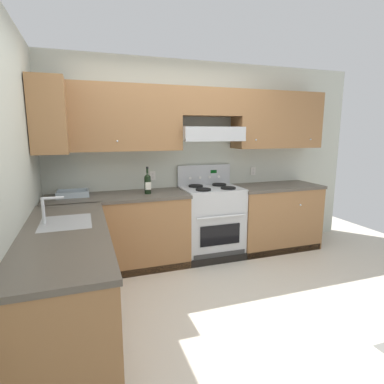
{
  "coord_description": "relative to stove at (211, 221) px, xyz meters",
  "views": [
    {
      "loc": [
        -1.08,
        -2.46,
        1.64
      ],
      "look_at": [
        0.02,
        0.7,
        1.0
      ],
      "focal_mm": 29.38,
      "sensor_mm": 36.0,
      "label": 1
    }
  ],
  "objects": [
    {
      "name": "counter_left_run",
      "position": [
        -1.72,
        -1.25,
        -0.02
      ],
      "size": [
        0.63,
        1.91,
        1.13
      ],
      "color": "olive",
      "rests_on": "ground_plane"
    },
    {
      "name": "wine_bottle",
      "position": [
        -0.84,
        -0.03,
        0.56
      ],
      "size": [
        0.08,
        0.08,
        0.33
      ],
      "color": "black",
      "rests_on": "counter_back_run"
    },
    {
      "name": "wall_back",
      "position": [
        -0.07,
        0.27,
        1.0
      ],
      "size": [
        4.68,
        0.57,
        2.55
      ],
      "color": "beige",
      "rests_on": "ground_plane"
    },
    {
      "name": "bowl",
      "position": [
        -1.69,
        0.1,
        0.45
      ],
      "size": [
        0.35,
        0.28,
        0.07
      ],
      "color": "#9EADB7",
      "rests_on": "counter_back_run"
    },
    {
      "name": "ground_plane",
      "position": [
        -0.48,
        -1.25,
        -0.48
      ],
      "size": [
        7.04,
        7.04,
        0.0
      ],
      "primitive_type": "plane",
      "color": "beige"
    },
    {
      "name": "stove",
      "position": [
        0.0,
        0.0,
        0.0
      ],
      "size": [
        0.76,
        0.62,
        1.2
      ],
      "color": "#B7BABC",
      "rests_on": "ground_plane"
    },
    {
      "name": "counter_back_run",
      "position": [
        -0.28,
        -0.01,
        -0.03
      ],
      "size": [
        3.6,
        0.65,
        0.91
      ],
      "color": "olive",
      "rests_on": "ground_plane"
    },
    {
      "name": "wall_left",
      "position": [
        -2.07,
        -1.02,
        0.86
      ],
      "size": [
        0.47,
        4.0,
        2.55
      ],
      "color": "beige",
      "rests_on": "ground_plane"
    }
  ]
}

